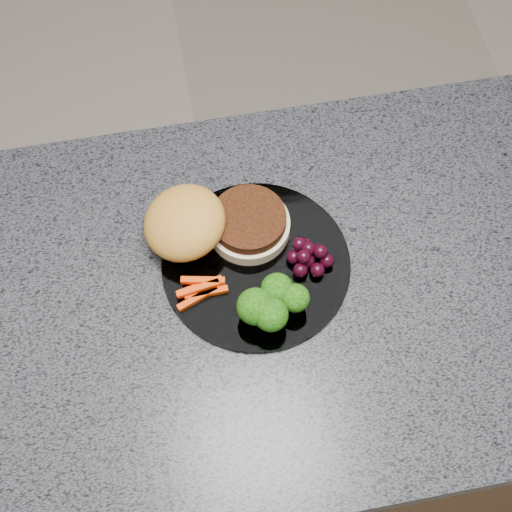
{
  "coord_description": "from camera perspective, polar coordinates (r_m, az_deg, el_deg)",
  "views": [
    {
      "loc": [
        -0.07,
        -0.39,
        1.78
      ],
      "look_at": [
        0.02,
        0.04,
        0.93
      ],
      "focal_mm": 50.0,
      "sensor_mm": 36.0,
      "label": 1
    }
  ],
  "objects": [
    {
      "name": "carrot_sticks",
      "position": [
        0.95,
        -4.41,
        -2.66
      ],
      "size": [
        0.07,
        0.05,
        0.02
      ],
      "rotation": [
        0.0,
        0.0,
        -0.11
      ],
      "color": "#F93E04",
      "rests_on": "plate"
    },
    {
      "name": "grape_bunch",
      "position": [
        0.97,
        4.27,
        0.01
      ],
      "size": [
        0.06,
        0.06,
        0.03
      ],
      "rotation": [
        0.0,
        0.0,
        0.42
      ],
      "color": "black",
      "rests_on": "plate"
    },
    {
      "name": "countertop",
      "position": [
        0.98,
        -0.45,
        -3.42
      ],
      "size": [
        1.2,
        0.6,
        0.04
      ],
      "primitive_type": "cube",
      "color": "#494A53",
      "rests_on": "island_cabinet"
    },
    {
      "name": "broccoli",
      "position": [
        0.91,
        1.21,
        -3.83
      ],
      "size": [
        0.1,
        0.08,
        0.06
      ],
      "rotation": [
        0.0,
        0.0,
        0.36
      ],
      "color": "#56822F",
      "rests_on": "plate"
    },
    {
      "name": "island_cabinet",
      "position": [
        1.41,
        -0.32,
        -10.87
      ],
      "size": [
        1.2,
        0.6,
        0.86
      ],
      "primitive_type": "cube",
      "color": "brown",
      "rests_on": "ground"
    },
    {
      "name": "burger",
      "position": [
        0.98,
        -3.88,
        2.52
      ],
      "size": [
        0.21,
        0.13,
        0.06
      ],
      "rotation": [
        0.0,
        0.0,
        0.09
      ],
      "color": "beige",
      "rests_on": "plate"
    },
    {
      "name": "plate",
      "position": [
        0.98,
        0.0,
        -0.62
      ],
      "size": [
        0.26,
        0.26,
        0.01
      ],
      "primitive_type": "cylinder",
      "color": "white",
      "rests_on": "countertop"
    },
    {
      "name": "room",
      "position": [
        0.58,
        -0.79,
        15.57
      ],
      "size": [
        4.02,
        4.02,
        2.7
      ],
      "color": "#ABA090",
      "rests_on": "ground"
    }
  ]
}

